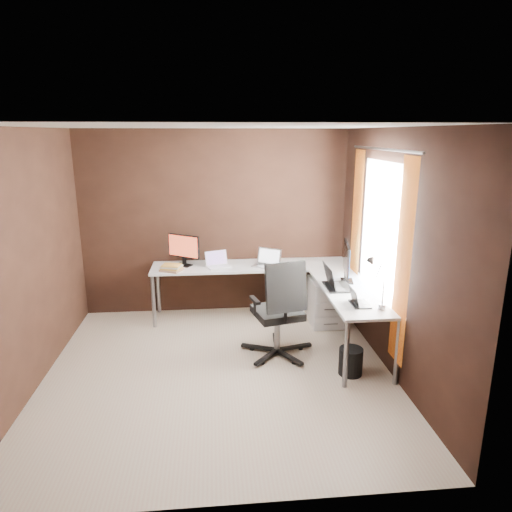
{
  "coord_description": "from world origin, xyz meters",
  "views": [
    {
      "loc": [
        -0.02,
        -4.35,
        2.45
      ],
      "look_at": [
        0.48,
        0.95,
        1.0
      ],
      "focal_mm": 32.0,
      "sensor_mm": 36.0,
      "label": 1
    }
  ],
  "objects": [
    {
      "name": "laptop_white",
      "position": [
        0.02,
        1.47,
        0.77
      ],
      "size": [
        0.35,
        0.3,
        0.2
      ],
      "rotation": [
        0.0,
        0.0,
        0.35
      ],
      "color": "white",
      "rests_on": "desk"
    },
    {
      "name": "desk",
      "position": [
        0.84,
        1.04,
        0.68
      ],
      "size": [
        2.65,
        2.25,
        0.73
      ],
      "color": "white",
      "rests_on": "ground"
    },
    {
      "name": "drawer_pedestal",
      "position": [
        1.43,
        1.15,
        0.3
      ],
      "size": [
        0.42,
        0.5,
        0.6
      ],
      "primitive_type": "cube",
      "color": "white",
      "rests_on": "ground"
    },
    {
      "name": "laptop_silver",
      "position": [
        0.68,
        1.44,
        0.78
      ],
      "size": [
        0.41,
        0.38,
        0.22
      ],
      "rotation": [
        0.0,
        0.0,
        -0.56
      ],
      "color": "silver",
      "rests_on": "desk"
    },
    {
      "name": "mouse_corner",
      "position": [
        1.04,
        1.39,
        0.75
      ],
      "size": [
        0.1,
        0.09,
        0.03
      ],
      "primitive_type": "ellipsoid",
      "rotation": [
        0.0,
        0.0,
        0.4
      ],
      "color": "black",
      "rests_on": "desk"
    },
    {
      "name": "laptop_black_small",
      "position": [
        1.44,
        -0.07,
        0.77
      ],
      "size": [
        0.19,
        0.26,
        0.17
      ],
      "rotation": [
        0.0,
        0.0,
        1.56
      ],
      "color": "black",
      "rests_on": "desk"
    },
    {
      "name": "monitor_right",
      "position": [
        1.53,
        0.69,
        1.0
      ],
      "size": [
        0.18,
        0.56,
        0.47
      ],
      "rotation": [
        0.0,
        0.0,
        1.36
      ],
      "color": "black",
      "rests_on": "desk"
    },
    {
      "name": "laptop_black_big",
      "position": [
        1.35,
        0.48,
        0.79
      ],
      "size": [
        0.29,
        0.41,
        0.27
      ],
      "rotation": [
        0.0,
        0.0,
        1.57
      ],
      "color": "black",
      "rests_on": "desk"
    },
    {
      "name": "desk_lamp",
      "position": [
        1.58,
        -0.14,
        1.06
      ],
      "size": [
        0.18,
        0.2,
        0.52
      ],
      "rotation": [
        0.0,
        0.0,
        -0.02
      ],
      "color": "slate",
      "rests_on": "desk"
    },
    {
      "name": "monitor_left",
      "position": [
        -0.42,
        1.56,
        0.97
      ],
      "size": [
        0.42,
        0.28,
        0.42
      ],
      "rotation": [
        0.0,
        0.0,
        -0.57
      ],
      "color": "black",
      "rests_on": "desk"
    },
    {
      "name": "room",
      "position": [
        0.34,
        0.07,
        1.28
      ],
      "size": [
        3.6,
        3.6,
        2.5
      ],
      "color": "#B7A88E",
      "rests_on": "ground"
    },
    {
      "name": "book_stack",
      "position": [
        -0.57,
        1.33,
        0.77
      ],
      "size": [
        0.32,
        0.3,
        0.08
      ],
      "rotation": [
        0.0,
        0.0,
        -0.34
      ],
      "color": "#A47A58",
      "rests_on": "desk"
    },
    {
      "name": "mouse_left",
      "position": [
        -0.61,
        1.35,
        0.74
      ],
      "size": [
        0.09,
        0.07,
        0.03
      ],
      "primitive_type": "ellipsoid",
      "rotation": [
        0.0,
        0.0,
        0.4
      ],
      "color": "black",
      "rests_on": "desk"
    },
    {
      "name": "office_chair",
      "position": [
        0.68,
        0.32,
        0.33
      ],
      "size": [
        0.64,
        0.66,
        1.14
      ],
      "rotation": [
        0.0,
        0.0,
        0.24
      ],
      "color": "black",
      "rests_on": "ground"
    },
    {
      "name": "wastebasket",
      "position": [
        1.37,
        -0.17,
        0.14
      ],
      "size": [
        0.27,
        0.27,
        0.29
      ],
      "primitive_type": "cylinder",
      "rotation": [
        0.0,
        0.0,
        -0.08
      ],
      "color": "black",
      "rests_on": "ground"
    }
  ]
}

